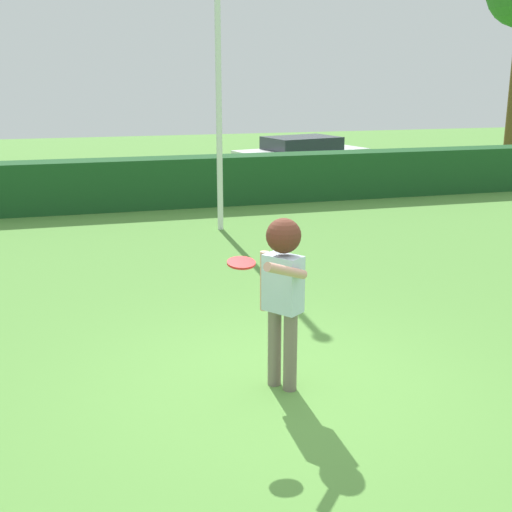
% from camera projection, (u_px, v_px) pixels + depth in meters
% --- Properties ---
extents(ground_plane, '(60.00, 60.00, 0.00)m').
position_uv_depth(ground_plane, '(279.00, 387.00, 6.89)').
color(ground_plane, '#5C9840').
extents(person, '(0.56, 0.81, 1.79)m').
position_uv_depth(person, '(282.00, 281.00, 6.58)').
color(person, '#77695E').
rests_on(person, ground).
extents(frisbee, '(0.27, 0.27, 0.06)m').
position_uv_depth(frisbee, '(241.00, 263.00, 6.20)').
color(frisbee, red).
extents(lamppost, '(0.24, 0.24, 6.09)m').
position_uv_depth(lamppost, '(218.00, 63.00, 13.04)').
color(lamppost, silver).
rests_on(lamppost, ground).
extents(hedge_row, '(28.62, 0.90, 1.20)m').
position_uv_depth(hedge_row, '(154.00, 183.00, 16.12)').
color(hedge_row, '#1B4D22').
rests_on(hedge_row, ground).
extents(parked_car_white, '(4.48, 2.64, 1.25)m').
position_uv_depth(parked_car_white, '(301.00, 155.00, 21.09)').
color(parked_car_white, white).
rests_on(parked_car_white, ground).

